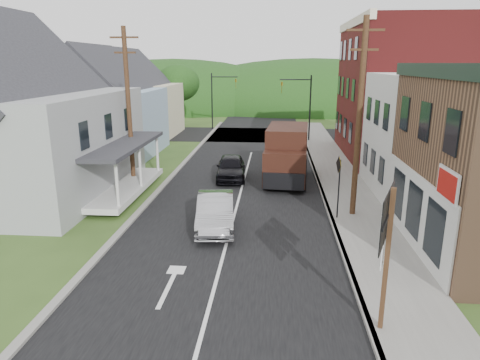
% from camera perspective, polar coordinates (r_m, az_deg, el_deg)
% --- Properties ---
extents(ground, '(120.00, 120.00, 0.00)m').
position_cam_1_polar(ground, '(17.60, -1.74, -8.27)').
color(ground, '#2D4719').
rests_on(ground, ground).
extents(road, '(9.00, 90.00, 0.02)m').
position_cam_1_polar(road, '(27.02, 0.60, 0.23)').
color(road, black).
rests_on(road, ground).
extents(cross_road, '(60.00, 9.00, 0.02)m').
position_cam_1_polar(cross_road, '(43.63, 2.19, 6.05)').
color(cross_road, black).
rests_on(cross_road, ground).
extents(sidewalk_right, '(2.80, 55.00, 0.15)m').
position_cam_1_polar(sidewalk_right, '(25.34, 13.70, -1.07)').
color(sidewalk_right, slate).
rests_on(sidewalk_right, ground).
extents(curb_right, '(0.20, 55.00, 0.15)m').
position_cam_1_polar(curb_right, '(25.16, 10.66, -1.01)').
color(curb_right, slate).
rests_on(curb_right, ground).
extents(curb_left, '(0.30, 55.00, 0.12)m').
position_cam_1_polar(curb_left, '(25.85, -10.06, -0.58)').
color(curb_left, slate).
rests_on(curb_left, ground).
extents(storefront_white, '(8.00, 7.00, 6.50)m').
position_cam_1_polar(storefront_white, '(25.64, 26.37, 5.23)').
color(storefront_white, silver).
rests_on(storefront_white, ground).
extents(storefront_red, '(8.00, 12.00, 10.00)m').
position_cam_1_polar(storefront_red, '(34.41, 21.01, 10.95)').
color(storefront_red, maroon).
rests_on(storefront_red, ground).
extents(house_gray, '(10.20, 12.24, 8.35)m').
position_cam_1_polar(house_gray, '(26.16, -27.57, 7.45)').
color(house_gray, '#9B9EA0').
rests_on(house_gray, ground).
extents(house_blue, '(7.14, 8.16, 7.28)m').
position_cam_1_polar(house_blue, '(35.59, -16.74, 9.31)').
color(house_blue, '#90A7C4').
rests_on(house_blue, ground).
extents(house_cream, '(7.14, 8.16, 7.28)m').
position_cam_1_polar(house_cream, '(44.21, -13.14, 10.61)').
color(house_cream, beige).
rests_on(house_cream, ground).
extents(utility_pole_right, '(1.60, 0.26, 9.00)m').
position_cam_1_polar(utility_pole_right, '(20.03, 15.61, 7.93)').
color(utility_pole_right, '#472D19').
rests_on(utility_pole_right, ground).
extents(utility_pole_left, '(1.60, 0.26, 9.00)m').
position_cam_1_polar(utility_pole_left, '(25.54, -14.62, 9.49)').
color(utility_pole_left, '#472D19').
rests_on(utility_pole_left, ground).
extents(traffic_signal_right, '(2.87, 0.20, 6.00)m').
position_cam_1_polar(traffic_signal_right, '(39.74, 8.34, 10.45)').
color(traffic_signal_right, black).
rests_on(traffic_signal_right, ground).
extents(traffic_signal_left, '(2.87, 0.20, 6.00)m').
position_cam_1_polar(traffic_signal_left, '(47.04, -2.91, 11.33)').
color(traffic_signal_left, black).
rests_on(traffic_signal_left, ground).
extents(tree_left_c, '(5.80, 5.80, 8.41)m').
position_cam_1_polar(tree_left_c, '(41.63, -26.03, 12.32)').
color(tree_left_c, '#382616').
rests_on(tree_left_c, ground).
extents(tree_left_d, '(4.80, 4.80, 6.94)m').
position_cam_1_polar(tree_left_d, '(49.28, -8.26, 12.69)').
color(tree_left_d, '#382616').
rests_on(tree_left_d, ground).
extents(forested_ridge, '(90.00, 30.00, 16.00)m').
position_cam_1_polar(forested_ridge, '(71.39, 3.20, 9.68)').
color(forested_ridge, '#17340F').
rests_on(forested_ridge, ground).
extents(silver_sedan, '(2.06, 4.62, 1.47)m').
position_cam_1_polar(silver_sedan, '(18.83, -3.30, -4.27)').
color(silver_sedan, '#A5A5AA').
rests_on(silver_sedan, ground).
extents(dark_sedan, '(2.06, 4.45, 1.48)m').
position_cam_1_polar(dark_sedan, '(26.70, -1.21, 1.68)').
color(dark_sedan, black).
rests_on(dark_sedan, ground).
extents(delivery_van, '(2.84, 6.08, 3.31)m').
position_cam_1_polar(delivery_van, '(26.26, 6.26, 3.45)').
color(delivery_van, black).
rests_on(delivery_van, ground).
extents(route_sign_cluster, '(0.87, 2.13, 3.94)m').
position_cam_1_polar(route_sign_cluster, '(11.63, 18.95, -7.50)').
color(route_sign_cluster, '#472D19').
rests_on(route_sign_cluster, sidewalk_right).
extents(warning_sign, '(0.17, 0.80, 2.91)m').
position_cam_1_polar(warning_sign, '(19.79, 13.03, 0.18)').
color(warning_sign, black).
rests_on(warning_sign, sidewalk_right).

